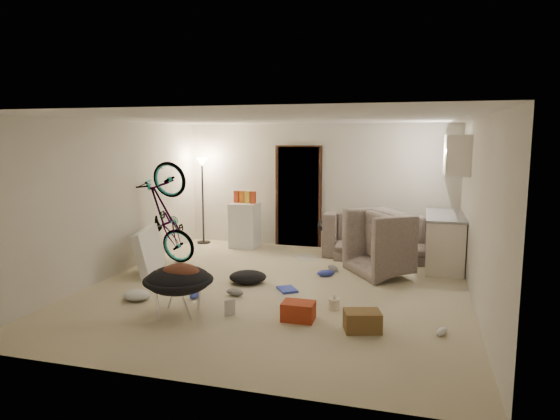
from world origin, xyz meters
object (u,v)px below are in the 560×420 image
(drink_case_b, at_px, (298,311))
(armchair, at_px, (399,250))
(kitchen_counter, at_px, (444,242))
(bicycle, at_px, (167,237))
(drink_case_a, at_px, (362,321))
(sofa, at_px, (382,240))
(juicer, at_px, (334,303))
(floor_lamp, at_px, (202,182))
(mini_fridge, at_px, (245,225))
(saucer_chair, at_px, (179,286))
(tv_box, at_px, (149,251))

(drink_case_b, bearing_deg, armchair, 66.19)
(kitchen_counter, bearing_deg, bicycle, -166.79)
(drink_case_a, distance_m, drink_case_b, 0.81)
(sofa, height_order, juicer, sofa)
(sofa, distance_m, bicycle, 3.96)
(floor_lamp, height_order, mini_fridge, floor_lamp)
(mini_fridge, relative_size, saucer_chair, 1.03)
(bicycle, bearing_deg, saucer_chair, -144.03)
(saucer_chair, height_order, drink_case_a, saucer_chair)
(drink_case_a, bearing_deg, mini_fridge, 109.61)
(juicer, bearing_deg, armchair, 70.61)
(floor_lamp, height_order, drink_case_b, floor_lamp)
(sofa, xyz_separation_m, bicycle, (-3.64, -1.56, 0.18))
(kitchen_counter, relative_size, tv_box, 1.36)
(sofa, distance_m, armchair, 1.12)
(drink_case_a, bearing_deg, kitchen_counter, 56.19)
(bicycle, height_order, mini_fridge, bicycle)
(sofa, bearing_deg, tv_box, 29.95)
(armchair, bearing_deg, mini_fridge, 36.33)
(sofa, xyz_separation_m, drink_case_b, (-0.72, -3.63, -0.20))
(tv_box, distance_m, drink_case_b, 3.28)
(floor_lamp, relative_size, bicycle, 0.98)
(tv_box, bearing_deg, mini_fridge, 53.95)
(saucer_chair, xyz_separation_m, drink_case_b, (1.50, 0.23, -0.26))
(armchair, distance_m, drink_case_a, 2.74)
(drink_case_a, bearing_deg, sofa, 74.37)
(saucer_chair, bearing_deg, armchair, 47.25)
(armchair, relative_size, mini_fridge, 1.30)
(floor_lamp, relative_size, saucer_chair, 2.05)
(mini_fridge, xyz_separation_m, tv_box, (-0.87, -2.26, -0.09))
(sofa, height_order, drink_case_a, sofa)
(sofa, xyz_separation_m, saucer_chair, (-2.23, -3.86, 0.06))
(kitchen_counter, bearing_deg, tv_box, -160.11)
(bicycle, xyz_separation_m, drink_case_b, (2.91, -2.07, -0.37))
(saucer_chair, relative_size, drink_case_b, 2.24)
(sofa, height_order, tv_box, tv_box)
(sofa, xyz_separation_m, drink_case_a, (0.08, -3.77, -0.19))
(kitchen_counter, relative_size, juicer, 7.32)
(bicycle, height_order, drink_case_b, bicycle)
(sofa, xyz_separation_m, tv_box, (-3.64, -2.16, 0.05))
(floor_lamp, height_order, armchair, floor_lamp)
(mini_fridge, bearing_deg, drink_case_a, -54.55)
(saucer_chair, distance_m, drink_case_a, 2.32)
(sofa, height_order, mini_fridge, mini_fridge)
(tv_box, bearing_deg, juicer, -31.56)
(armchair, relative_size, juicer, 5.77)
(armchair, distance_m, juicer, 2.22)
(armchair, relative_size, drink_case_a, 2.84)
(floor_lamp, height_order, drink_case_a, floor_lamp)
(mini_fridge, height_order, tv_box, mini_fridge)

